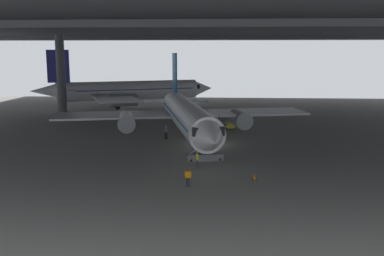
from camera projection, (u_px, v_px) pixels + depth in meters
name	position (u px, v px, depth m)	size (l,w,h in m)	color
ground_plane	(206.00, 144.00, 52.41)	(110.00, 110.00, 0.00)	gray
hangar_structure	(210.00, 27.00, 63.41)	(121.00, 99.00, 15.19)	#4C4F54
airplane_main	(186.00, 115.00, 53.62)	(33.51, 34.16, 10.87)	white
boarding_stairs	(205.00, 153.00, 44.85)	(4.28, 2.28, 4.53)	slate
crew_worker_near_nose	(188.00, 177.00, 35.76)	(0.55, 0.26, 1.56)	#232838
crew_worker_by_stairs	(197.00, 159.00, 41.54)	(0.24, 0.55, 1.62)	#232838
airplane_distant	(126.00, 91.00, 86.24)	(34.80, 34.78, 11.43)	white
traffic_cone_orange	(254.00, 177.00, 37.87)	(0.36, 0.36, 0.60)	black
baggage_tug	(230.00, 125.00, 63.31)	(1.52, 2.33, 0.90)	yellow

